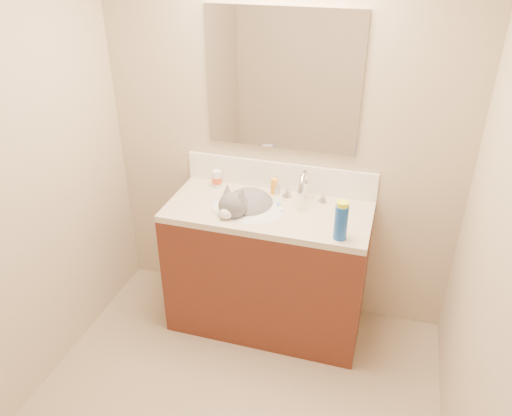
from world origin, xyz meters
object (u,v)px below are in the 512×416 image
Objects in this scene: cat at (246,208)px; spray_can at (341,222)px; vanity_cabinet at (267,270)px; basin at (247,218)px; faucet at (304,189)px; silver_jar at (276,189)px; amber_bottle at (274,186)px; pill_bottle at (217,179)px.

spray_can is at bearing -2.51° from cat.
cat reaches higher than vanity_cabinet.
basin is 0.38m from faucet.
silver_jar is 0.03m from amber_bottle.
spray_can is at bearing -41.64° from silver_jar.
faucet reaches higher than basin.
vanity_cabinet is at bearing -142.71° from faucet.
amber_bottle is at bearing 65.26° from basin.
pill_bottle is at bearing 155.35° from spray_can.
basin is at bearing 163.22° from spray_can.
amber_bottle is 0.51× the size of spray_can.
spray_can is at bearing -16.78° from basin.
spray_can is at bearing -24.21° from vanity_cabinet.
faucet is at bearing 37.29° from vanity_cabinet.
silver_jar is at bearing 62.86° from basin.
pill_bottle is at bearing 159.98° from cat.
cat is at bearing -124.40° from silver_jar.
cat is 0.63m from spray_can.
vanity_cabinet is 0.58m from faucet.
spray_can reaches higher than silver_jar.
silver_jar reaches higher than basin.
cat is at bearing 123.25° from basin.
silver_jar is at bearing 2.58° from pill_bottle.
vanity_cabinet is 6.20× the size of spray_can.
vanity_cabinet is 0.73m from spray_can.
faucet reaches higher than amber_bottle.
amber_bottle is at bearing 139.73° from spray_can.
amber_bottle is at bearing 1.71° from pill_bottle.
amber_bottle reaches higher than vanity_cabinet.
amber_bottle reaches higher than silver_jar.
vanity_cabinet is 21.78× the size of silver_jar.
spray_can is (0.45, -0.20, 0.55)m from vanity_cabinet.
faucet is at bearing -4.48° from pill_bottle.
spray_can reaches higher than cat.
amber_bottle is (-0.20, 0.06, -0.04)m from faucet.
pill_bottle is at bearing 154.85° from vanity_cabinet.
pill_bottle is 0.92m from spray_can.
basin is 0.96× the size of cat.
cat is 4.31× the size of pill_bottle.
amber_bottle is (0.37, 0.01, -0.00)m from pill_bottle.
basin is 4.53× the size of amber_bottle.
pill_bottle reaches higher than basin.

